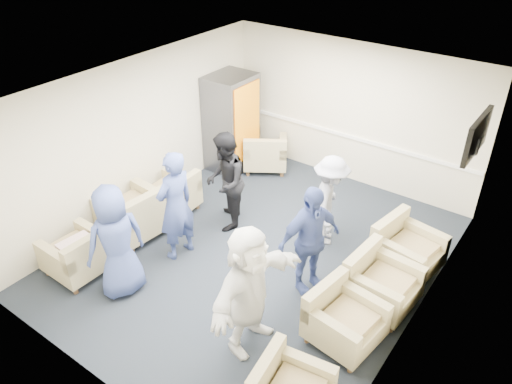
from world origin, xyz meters
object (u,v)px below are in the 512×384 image
Objects in this scene: armchair_left_far at (172,197)px; person_mid_right at (309,241)px; armchair_left_near at (80,256)px; person_mid_left at (176,206)px; person_front_left at (116,242)px; person_back_right at (330,201)px; person_front_right at (249,289)px; armchair_right_midfar at (379,284)px; vending_machine at (232,123)px; armchair_left_mid at (137,215)px; person_back_left at (225,182)px; armchair_right_midnear at (342,320)px; armchair_right_far at (404,250)px; armchair_corner at (265,154)px.

person_mid_right is (2.91, -0.28, 0.52)m from armchair_left_far.
person_mid_left is (0.86, 1.20, 0.57)m from armchair_left_near.
person_back_right is (1.80, 2.74, -0.10)m from person_front_left.
person_front_right reaches higher than armchair_left_far.
vending_machine is (-4.07, 1.95, 0.63)m from armchair_right_midfar.
armchair_left_mid is 3.14m from person_back_right.
person_mid_left is at bearing -39.61° from person_back_left.
armchair_right_midnear is (3.76, -0.85, -0.00)m from armchair_left_far.
armchair_left_near is 0.91× the size of armchair_right_midnear.
armchair_right_midnear is 4.91m from vending_machine.
person_back_right is (-1.16, 1.74, 0.43)m from armchair_right_midnear.
person_front_left is 2.06m from person_front_right.
armchair_left_far is 0.57× the size of person_back_right.
armchair_right_midfar is 0.92× the size of armchair_right_far.
armchair_left_far is (0.02, 0.81, -0.05)m from armchair_left_mid.
person_front_left is at bearing 100.61° from armchair_left_near.
person_back_left is (0.11, 1.04, -0.05)m from person_mid_left.
armchair_left_near is at bearing -2.38° from armchair_left_far.
armchair_right_midnear is at bearing 108.08° from armchair_left_near.
person_mid_right is (-0.96, -0.30, 0.50)m from armchair_right_midfar.
person_back_left is at bearing 86.90° from person_back_right.
armchair_left_near is 4.25m from armchair_corner.
person_front_right reaches higher than person_mid_right.
armchair_left_mid is 0.61× the size of person_mid_right.
armchair_right_far is 0.85× the size of armchair_corner.
person_back_left is (0.20, 2.12, -0.01)m from person_front_left.
vending_machine is 1.08× the size of person_mid_left.
person_front_right is (1.84, -1.83, 0.03)m from person_back_left.
armchair_right_midfar is 4.10m from armchair_corner.
person_front_right reaches higher than armchair_left_near.
armchair_left_far is 0.48× the size of person_mid_left.
armchair_left_near is 0.44× the size of vending_machine.
vending_machine reaches higher than person_mid_right.
armchair_left_far is 0.51× the size of person_back_left.
armchair_right_midnear is at bearing -51.51° from person_front_right.
armchair_corner is at bearing 69.28° from person_mid_right.
armchair_left_near is at bearing 114.51° from armchair_right_midnear.
person_mid_right is at bearing 40.47° from person_back_left.
armchair_right_midfar reaches higher than armchair_corner.
armchair_corner is 3.12m from person_mid_left.
armchair_right_midfar is 1.59m from person_back_right.
armchair_right_far is at bearing 149.28° from person_front_left.
armchair_left_mid is at bearing 98.70° from person_back_right.
vending_machine is (-0.20, 1.97, 0.64)m from armchair_left_far.
armchair_right_far is 0.59× the size of person_mid_right.
person_mid_right is at bearing 110.32° from person_mid_left.
person_front_right reaches higher than armchair_right_midfar.
armchair_corner reaches higher than armchair_left_far.
person_back_right is 2.46m from person_front_right.
armchair_left_near is 0.85× the size of armchair_right_far.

